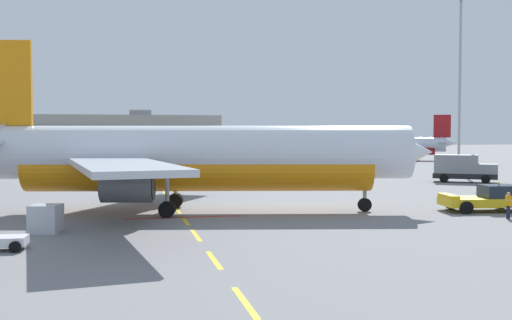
{
  "coord_description": "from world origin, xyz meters",
  "views": [
    {
      "loc": [
        13.97,
        -19.13,
        5.71
      ],
      "look_at": [
        24.03,
        26.51,
        3.61
      ],
      "focal_mm": 43.12,
      "sensor_mm": 36.0,
      "label": 1
    }
  ],
  "objects_px": {
    "airliner_mid_left": "(390,146)",
    "fuel_service_truck": "(463,168)",
    "apron_light_mast_far": "(460,63)",
    "airliner_foreground": "(191,157)",
    "pushback_tug": "(487,199)",
    "uld_cargo_container": "(46,219)",
    "ground_crew_worker": "(508,203)"
  },
  "relations": [
    {
      "from": "uld_cargo_container",
      "to": "ground_crew_worker",
      "type": "bearing_deg",
      "value": -1.18
    },
    {
      "from": "pushback_tug",
      "to": "uld_cargo_container",
      "type": "relative_size",
      "value": 3.28
    },
    {
      "from": "airliner_mid_left",
      "to": "apron_light_mast_far",
      "type": "bearing_deg",
      "value": -101.48
    },
    {
      "from": "airliner_mid_left",
      "to": "fuel_service_truck",
      "type": "distance_m",
      "value": 56.99
    },
    {
      "from": "uld_cargo_container",
      "to": "apron_light_mast_far",
      "type": "height_order",
      "value": "apron_light_mast_far"
    },
    {
      "from": "apron_light_mast_far",
      "to": "pushback_tug",
      "type": "bearing_deg",
      "value": -118.09
    },
    {
      "from": "airliner_foreground",
      "to": "ground_crew_worker",
      "type": "bearing_deg",
      "value": -21.29
    },
    {
      "from": "airliner_foreground",
      "to": "uld_cargo_container",
      "type": "bearing_deg",
      "value": -141.54
    },
    {
      "from": "apron_light_mast_far",
      "to": "uld_cargo_container",
      "type": "bearing_deg",
      "value": -140.62
    },
    {
      "from": "airliner_foreground",
      "to": "fuel_service_truck",
      "type": "distance_m",
      "value": 38.95
    },
    {
      "from": "airliner_mid_left",
      "to": "apron_light_mast_far",
      "type": "relative_size",
      "value": 1.0
    },
    {
      "from": "airliner_foreground",
      "to": "pushback_tug",
      "type": "distance_m",
      "value": 21.64
    },
    {
      "from": "pushback_tug",
      "to": "airliner_mid_left",
      "type": "height_order",
      "value": "airliner_mid_left"
    },
    {
      "from": "airliner_foreground",
      "to": "uld_cargo_container",
      "type": "xyz_separation_m",
      "value": [
        -9.12,
        -7.24,
        -3.15
      ]
    },
    {
      "from": "pushback_tug",
      "to": "ground_crew_worker",
      "type": "relative_size",
      "value": 3.59
    },
    {
      "from": "airliner_mid_left",
      "to": "fuel_service_truck",
      "type": "bearing_deg",
      "value": -106.54
    },
    {
      "from": "pushback_tug",
      "to": "apron_light_mast_far",
      "type": "bearing_deg",
      "value": 61.91
    },
    {
      "from": "fuel_service_truck",
      "to": "ground_crew_worker",
      "type": "distance_m",
      "value": 30.7
    },
    {
      "from": "ground_crew_worker",
      "to": "uld_cargo_container",
      "type": "distance_m",
      "value": 29.27
    },
    {
      "from": "airliner_mid_left",
      "to": "apron_light_mast_far",
      "type": "distance_m",
      "value": 42.73
    },
    {
      "from": "fuel_service_truck",
      "to": "uld_cargo_container",
      "type": "bearing_deg",
      "value": -147.58
    },
    {
      "from": "ground_crew_worker",
      "to": "uld_cargo_container",
      "type": "bearing_deg",
      "value": 178.82
    },
    {
      "from": "fuel_service_truck",
      "to": "ground_crew_worker",
      "type": "bearing_deg",
      "value": -115.73
    },
    {
      "from": "pushback_tug",
      "to": "ground_crew_worker",
      "type": "distance_m",
      "value": 3.85
    },
    {
      "from": "pushback_tug",
      "to": "airliner_mid_left",
      "type": "xyz_separation_m",
      "value": [
        28.67,
        78.52,
        2.11
      ]
    },
    {
      "from": "ground_crew_worker",
      "to": "apron_light_mast_far",
      "type": "height_order",
      "value": "apron_light_mast_far"
    },
    {
      "from": "airliner_mid_left",
      "to": "pushback_tug",
      "type": "bearing_deg",
      "value": -110.06
    },
    {
      "from": "uld_cargo_container",
      "to": "fuel_service_truck",
      "type": "bearing_deg",
      "value": 32.42
    },
    {
      "from": "airliner_foreground",
      "to": "apron_light_mast_far",
      "type": "bearing_deg",
      "value": 39.58
    },
    {
      "from": "fuel_service_truck",
      "to": "uld_cargo_container",
      "type": "height_order",
      "value": "fuel_service_truck"
    },
    {
      "from": "airliner_foreground",
      "to": "pushback_tug",
      "type": "xyz_separation_m",
      "value": [
        21.02,
        -4.1,
        -3.05
      ]
    },
    {
      "from": "airliner_foreground",
      "to": "apron_light_mast_far",
      "type": "distance_m",
      "value": 55.13
    }
  ]
}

